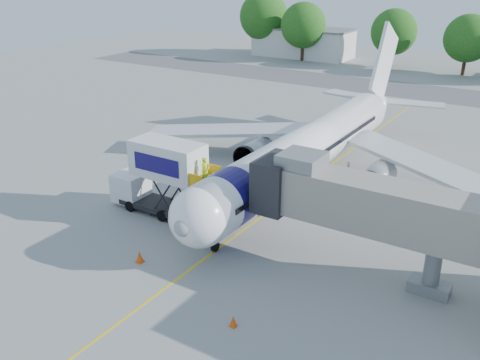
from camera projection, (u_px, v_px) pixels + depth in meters
The scene contains 14 objects.
ground at pixel (286, 198), 40.93m from camera, with size 160.00×160.00×0.00m, color #959592.
guidance_line at pixel (286, 198), 40.93m from camera, with size 0.15×70.00×0.01m, color yellow.
taxiway_strip at pixel (428, 93), 73.77m from camera, with size 120.00×10.00×0.01m, color #59595B.
aircraft at pixel (311, 147), 43.03m from camera, with size 34.17×37.73×11.35m.
jet_bridge at pixel (357, 203), 29.86m from camera, with size 13.90×3.20×6.60m.
catering_hiloader at pixel (162, 178), 37.50m from camera, with size 8.50×2.44×5.50m.
ground_tug at pixel (107, 323), 25.77m from camera, with size 3.28×1.79×1.28m.
safety_cone_a at pixel (233, 321), 26.51m from camera, with size 0.39×0.39×0.62m.
safety_cone_b at pixel (140, 257), 32.16m from camera, with size 0.47×0.47×0.75m.
outbuilding_left at pixel (303, 42), 100.67m from camera, with size 18.40×8.40×5.30m.
tree_a at pixel (264, 16), 101.41m from camera, with size 9.16×9.16×11.67m.
tree_b at pixel (303, 25), 95.18m from camera, with size 8.05×8.05×10.26m.
tree_c at pixel (394, 32), 89.11m from camera, with size 7.60×7.60×9.69m.
tree_d at pixel (468, 38), 82.87m from camera, with size 7.39×7.39×9.43m.
Camera 1 is at (16.97, -33.43, 16.86)m, focal length 40.00 mm.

